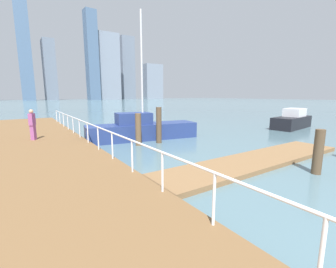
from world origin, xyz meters
TOP-DOWN VIEW (x-y plane):
  - ground_plane at (0.00, 20.00)m, footprint 300.00×300.00m
  - floating_dock at (2.00, 7.66)m, footprint 11.00×2.00m
  - boardwalk_railing at (-3.15, 10.32)m, footprint 0.06×29.43m
  - dock_piling_0 at (-0.42, 13.56)m, footprint 0.34×0.34m
  - dock_piling_2 at (0.91, 13.47)m, footprint 0.33×0.33m
  - dock_piling_4 at (2.90, 5.57)m, footprint 0.33×0.33m
  - moored_boat_0 at (0.57, 15.10)m, footprint 7.38×2.92m
  - moored_boat_1 at (13.93, 12.32)m, footprint 5.10×2.38m
  - pedestrian_2 at (-5.49, 16.46)m, footprint 0.37×0.42m
  - skyline_tower_2 at (-0.28, 144.33)m, footprint 6.34×7.39m
  - skyline_tower_3 at (11.50, 152.30)m, footprint 6.16×11.36m
  - skyline_tower_4 at (32.84, 140.44)m, footprint 6.73×6.56m
  - skyline_tower_5 at (43.45, 145.23)m, footprint 14.15×10.86m
  - skyline_tower_6 at (62.18, 156.99)m, footprint 9.54×6.56m
  - skyline_tower_7 at (81.55, 155.23)m, footprint 13.96×10.22m

SIDE VIEW (x-z plane):
  - ground_plane at x=0.00m, z-range 0.00..0.00m
  - floating_dock at x=2.00m, z-range 0.00..0.18m
  - moored_boat_1 at x=13.93m, z-range -0.20..1.52m
  - moored_boat_0 at x=0.57m, z-range -3.33..4.67m
  - dock_piling_4 at x=2.90m, z-range 0.00..1.66m
  - dock_piling_0 at x=-0.42m, z-range 0.00..1.85m
  - dock_piling_2 at x=0.91m, z-range 0.00..2.17m
  - boardwalk_railing at x=-3.15m, z-range 0.71..1.79m
  - pedestrian_2 at x=-5.49m, z-range 0.43..2.14m
  - skyline_tower_7 at x=81.55m, z-range 0.00..25.50m
  - skyline_tower_3 at x=11.50m, z-range 0.00..33.95m
  - skyline_tower_5 at x=43.45m, z-range 0.00..40.15m
  - skyline_tower_6 at x=62.18m, z-range 0.00..43.29m
  - skyline_tower_4 at x=32.84m, z-range 0.00..50.34m
  - skyline_tower_2 at x=-0.28m, z-range 0.00..60.76m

